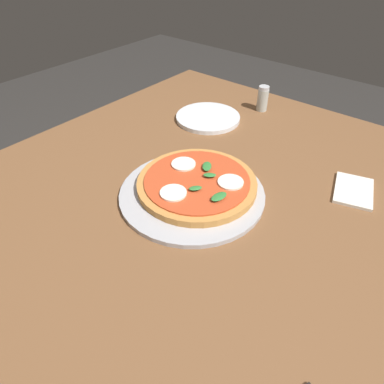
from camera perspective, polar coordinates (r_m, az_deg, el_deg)
ground_plane at (r=1.40m, az=-0.16°, el=-24.07°), size 6.00×6.00×0.00m
dining_table at (r=0.89m, az=-0.23°, el=-5.54°), size 1.40×1.17×0.70m
serving_tray at (r=0.86m, az=0.00°, el=-0.21°), size 0.36×0.36×0.01m
pizza at (r=0.86m, az=0.82°, el=1.50°), size 0.30×0.30×0.03m
plate_white at (r=1.20m, az=2.63°, el=12.11°), size 0.22×0.22×0.01m
napkin at (r=0.96m, az=25.00°, el=0.21°), size 0.15×0.12×0.01m
pepper_shaker at (r=1.27m, az=11.53°, el=14.80°), size 0.04×0.04×0.09m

